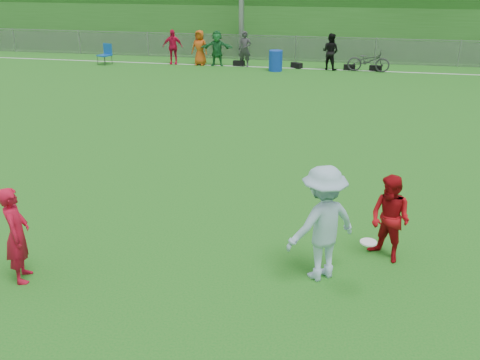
% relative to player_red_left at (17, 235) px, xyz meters
% --- Properties ---
extents(ground, '(120.00, 120.00, 0.00)m').
position_rel_player_red_left_xyz_m(ground, '(2.39, 1.28, -0.82)').
color(ground, '#166C1A').
rests_on(ground, ground).
extents(sideline_far, '(60.00, 0.10, 0.01)m').
position_rel_player_red_left_xyz_m(sideline_far, '(2.39, 19.28, -0.81)').
color(sideline_far, white).
rests_on(sideline_far, ground).
extents(fence, '(58.00, 0.06, 1.30)m').
position_rel_player_red_left_xyz_m(fence, '(2.39, 21.28, -0.17)').
color(fence, gray).
rests_on(fence, ground).
extents(berm, '(120.00, 18.00, 3.00)m').
position_rel_player_red_left_xyz_m(berm, '(2.39, 32.28, 0.68)').
color(berm, '#1D5317').
rests_on(berm, ground).
extents(spectator_row, '(8.82, 0.92, 1.69)m').
position_rel_player_red_left_xyz_m(spectator_row, '(-0.49, 19.28, 0.03)').
color(spectator_row, red).
rests_on(spectator_row, ground).
extents(gear_bags, '(7.18, 0.56, 0.26)m').
position_rel_player_red_left_xyz_m(gear_bags, '(3.49, 19.38, -0.69)').
color(gear_bags, black).
rests_on(gear_bags, ground).
extents(player_red_left, '(0.59, 0.70, 1.63)m').
position_rel_player_red_left_xyz_m(player_red_left, '(0.00, 0.00, 0.00)').
color(player_red_left, '#BA0C28').
rests_on(player_red_left, ground).
extents(player_red_center, '(0.96, 0.94, 1.55)m').
position_rel_player_red_left_xyz_m(player_red_center, '(5.90, 1.81, -0.04)').
color(player_red_center, '#A60B12').
rests_on(player_red_center, ground).
extents(player_blue, '(1.43, 1.35, 1.95)m').
position_rel_player_red_left_xyz_m(player_blue, '(4.79, 1.02, 0.16)').
color(player_blue, '#97BDD2').
rests_on(player_blue, ground).
extents(frisbee, '(0.25, 0.25, 0.02)m').
position_rel_player_red_left_xyz_m(frisbee, '(5.49, 0.51, 0.17)').
color(frisbee, white).
rests_on(frisbee, ground).
extents(recycling_bin, '(0.68, 0.68, 0.95)m').
position_rel_player_red_left_xyz_m(recycling_bin, '(1.72, 18.48, -0.34)').
color(recycling_bin, '#1039B3').
rests_on(recycling_bin, ground).
extents(camp_chair, '(0.73, 0.74, 1.01)m').
position_rel_player_red_left_xyz_m(camp_chair, '(-6.88, 18.50, -0.52)').
color(camp_chair, '#0E4A9F').
rests_on(camp_chair, ground).
extents(bicycle, '(1.97, 0.80, 1.02)m').
position_rel_player_red_left_xyz_m(bicycle, '(6.01, 19.13, -0.31)').
color(bicycle, '#2A2A2D').
rests_on(bicycle, ground).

